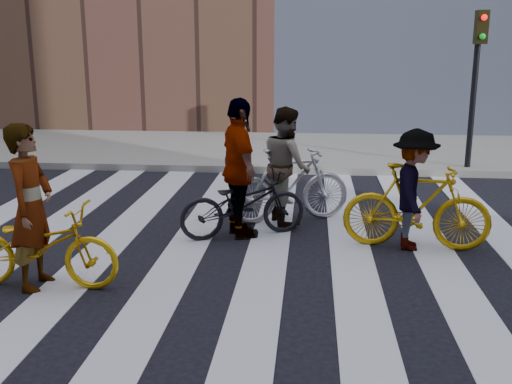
# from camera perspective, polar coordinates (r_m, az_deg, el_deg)

# --- Properties ---
(ground) EXTENTS (100.00, 100.00, 0.00)m
(ground) POSITION_cam_1_polar(r_m,az_deg,el_deg) (7.92, -2.94, -5.89)
(ground) COLOR black
(ground) RESTS_ON ground
(sidewalk_far) EXTENTS (100.00, 5.00, 0.15)m
(sidewalk_far) POSITION_cam_1_polar(r_m,az_deg,el_deg) (15.14, 1.09, 4.03)
(sidewalk_far) COLOR gray
(sidewalk_far) RESTS_ON ground
(zebra_crosswalk) EXTENTS (8.25, 10.00, 0.01)m
(zebra_crosswalk) POSITION_cam_1_polar(r_m,az_deg,el_deg) (7.92, -2.94, -5.85)
(zebra_crosswalk) COLOR silver
(zebra_crosswalk) RESTS_ON ground
(traffic_signal) EXTENTS (0.22, 0.42, 3.33)m
(traffic_signal) POSITION_cam_1_polar(r_m,az_deg,el_deg) (13.13, 20.31, 11.34)
(traffic_signal) COLOR black
(traffic_signal) RESTS_ON ground
(bike_yellow_left) EXTENTS (1.85, 0.67, 0.96)m
(bike_yellow_left) POSITION_cam_1_polar(r_m,az_deg,el_deg) (7.16, -19.96, -4.85)
(bike_yellow_left) COLOR #E4A90C
(bike_yellow_left) RESTS_ON ground
(bike_silver_mid) EXTENTS (1.99, 1.18, 1.16)m
(bike_silver_mid) POSITION_cam_1_polar(r_m,az_deg,el_deg) (9.19, 3.19, 0.66)
(bike_silver_mid) COLOR #B7B7C2
(bike_silver_mid) RESTS_ON ground
(bike_yellow_right) EXTENTS (1.98, 0.75, 1.16)m
(bike_yellow_right) POSITION_cam_1_polar(r_m,az_deg,el_deg) (8.23, 15.05, -1.37)
(bike_yellow_right) COLOR #C6930B
(bike_yellow_right) RESTS_ON ground
(bike_dark_rear) EXTENTS (1.94, 1.32, 0.97)m
(bike_dark_rear) POSITION_cam_1_polar(r_m,az_deg,el_deg) (8.47, -1.23, -1.13)
(bike_dark_rear) COLOR black
(bike_dark_rear) RESTS_ON ground
(rider_left) EXTENTS (0.46, 0.69, 1.86)m
(rider_left) POSITION_cam_1_polar(r_m,az_deg,el_deg) (7.06, -20.63, -1.37)
(rider_left) COLOR slate
(rider_left) RESTS_ON ground
(rider_mid) EXTENTS (0.93, 1.04, 1.78)m
(rider_mid) POSITION_cam_1_polar(r_m,az_deg,el_deg) (9.12, 2.91, 2.57)
(rider_mid) COLOR slate
(rider_mid) RESTS_ON ground
(rider_right) EXTENTS (0.71, 1.10, 1.62)m
(rider_right) POSITION_cam_1_polar(r_m,az_deg,el_deg) (8.17, 14.80, 0.18)
(rider_right) COLOR slate
(rider_right) RESTS_ON ground
(rider_rear) EXTENTS (0.90, 1.25, 1.98)m
(rider_rear) POSITION_cam_1_polar(r_m,az_deg,el_deg) (8.36, -1.59, 2.22)
(rider_rear) COLOR slate
(rider_rear) RESTS_ON ground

